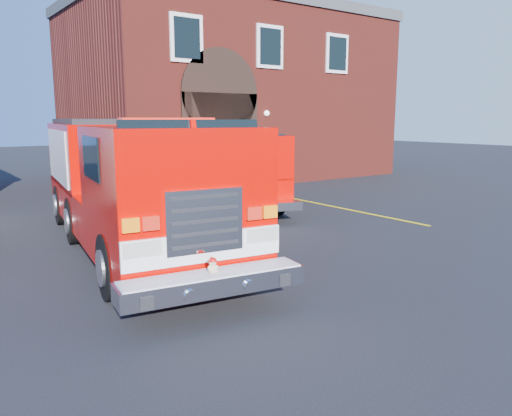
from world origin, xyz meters
TOP-DOWN VIEW (x-y plane):
  - ground at (0.00, 0.00)m, footprint 100.00×100.00m
  - parking_stripe_near at (6.50, 1.00)m, footprint 0.12×3.00m
  - parking_stripe_mid at (6.50, 4.00)m, footprint 0.12×3.00m
  - parking_stripe_far at (6.50, 7.00)m, footprint 0.12×3.00m
  - fire_station at (8.99, 13.98)m, footprint 15.20×10.20m
  - fire_engine at (-1.17, 2.13)m, footprint 4.02×9.98m
  - secondary_truck at (3.92, 6.36)m, footprint 5.09×8.64m

SIDE VIEW (x-z plane):
  - ground at x=0.00m, z-range 0.00..0.00m
  - parking_stripe_near at x=6.50m, z-range 0.00..0.01m
  - parking_stripe_mid at x=6.50m, z-range 0.00..0.01m
  - parking_stripe_far at x=6.50m, z-range 0.00..0.01m
  - secondary_truck at x=3.92m, z-range 0.12..2.80m
  - fire_engine at x=-1.17m, z-range 0.05..3.04m
  - fire_station at x=8.99m, z-range 0.03..8.48m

